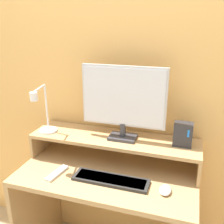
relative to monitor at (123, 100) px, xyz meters
name	(u,v)px	position (x,y,z in m)	size (l,w,h in m)	color
wall_back	(122,84)	(-0.06, 0.17, 0.05)	(6.00, 0.05, 2.50)	#E5AD60
desk	(107,204)	(-0.06, -0.14, -0.66)	(1.08, 0.56, 0.77)	tan
monitor_shelf	(114,141)	(-0.06, 0.00, -0.28)	(1.08, 0.28, 0.17)	tan
monitor	(123,100)	(0.00, 0.00, 0.00)	(0.52, 0.12, 0.46)	#38383D
desk_lamp	(44,115)	(-0.50, -0.10, -0.12)	(0.12, 0.26, 0.32)	silver
router_dock	(183,134)	(0.36, 0.02, -0.18)	(0.11, 0.08, 0.14)	#28282D
keyboard	(111,180)	(-0.01, -0.23, -0.42)	(0.44, 0.12, 0.02)	#282828
mouse	(165,190)	(0.30, -0.23, -0.41)	(0.06, 0.10, 0.03)	silver
remote_control	(57,173)	(-0.34, -0.26, -0.42)	(0.07, 0.18, 0.02)	white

